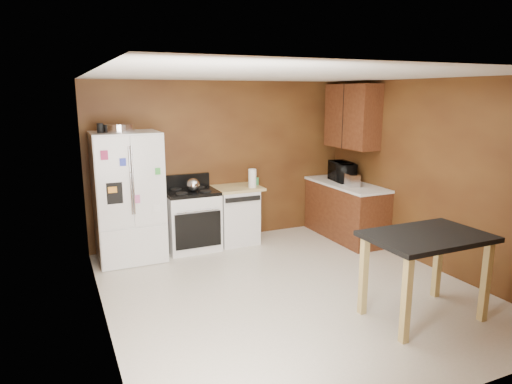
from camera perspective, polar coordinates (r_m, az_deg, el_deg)
floor at (r=5.62m, az=4.24°, el=-12.07°), size 4.50×4.50×0.00m
ceiling at (r=5.12m, az=4.69°, el=14.34°), size 4.50×4.50×0.00m
wall_back at (r=7.25m, az=-4.11°, el=3.82°), size 4.20×0.00×4.20m
wall_front at (r=3.49m, az=22.52°, el=-6.40°), size 4.20×0.00×4.20m
wall_left at (r=4.62m, az=-19.05°, el=-1.69°), size 0.00×4.50×4.50m
wall_right at (r=6.49m, az=20.97°, el=2.04°), size 0.00×4.50×4.50m
roasting_pan at (r=6.45m, az=-16.76°, el=7.68°), size 0.43×0.43×0.11m
pen_cup at (r=6.34m, az=-18.91°, el=7.56°), size 0.08×0.08×0.13m
kettle at (r=6.72m, az=-7.86°, el=0.89°), size 0.20×0.20×0.20m
paper_towel at (r=7.00m, az=-0.47°, el=1.74°), size 0.15×0.15×0.28m
green_canister at (r=7.22m, az=-0.06°, el=1.36°), size 0.11×0.11×0.11m
toaster at (r=7.21m, az=11.92°, el=1.46°), size 0.20×0.28×0.19m
microwave at (r=7.59m, az=10.73°, el=2.43°), size 0.42×0.56×0.29m
refrigerator at (r=6.57m, az=-15.66°, el=-0.60°), size 0.90×0.80×1.80m
gas_range at (r=6.92m, az=-8.06°, el=-3.36°), size 0.76×0.68×1.10m
dishwasher at (r=7.17m, az=-2.58°, el=-2.78°), size 0.78×0.63×0.89m
right_cabinets at (r=7.49m, az=11.35°, el=1.22°), size 0.63×1.58×2.45m
island at (r=5.00m, az=20.51°, el=-6.50°), size 1.22×0.82×0.91m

